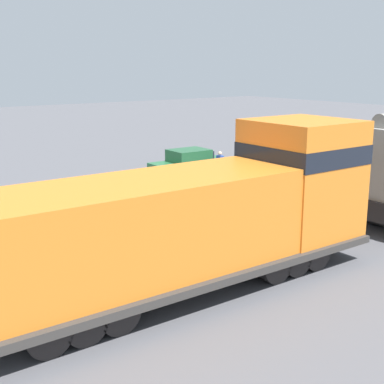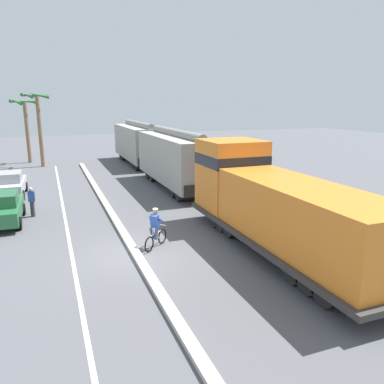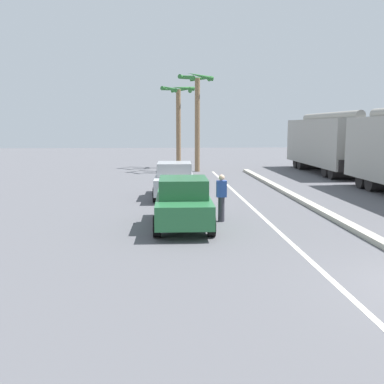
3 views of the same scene
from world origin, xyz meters
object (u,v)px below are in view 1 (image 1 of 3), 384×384
(locomotive, at_px, (206,220))
(cyclist, at_px, (161,210))
(pedestrian_by_cars, at_px, (220,167))
(parked_car_green, at_px, (191,165))
(parked_car_silver, at_px, (275,153))

(locomotive, distance_m, cyclist, 4.88)
(cyclist, xyz_separation_m, pedestrian_by_cars, (-4.96, 6.68, 0.03))
(parked_car_green, distance_m, parked_car_silver, 6.09)
(locomotive, distance_m, parked_car_silver, 17.41)
(locomotive, xyz_separation_m, parked_car_silver, (-10.96, 13.50, -0.98))
(pedestrian_by_cars, bearing_deg, locomotive, -40.83)
(locomotive, relative_size, parked_car_green, 2.74)
(locomotive, bearing_deg, pedestrian_by_cars, 139.17)
(parked_car_silver, bearing_deg, cyclist, -61.81)
(locomotive, bearing_deg, parked_car_green, 145.62)
(parked_car_silver, bearing_deg, parked_car_green, -88.82)
(parked_car_silver, bearing_deg, pedestrian_by_cars, -74.51)
(locomotive, relative_size, parked_car_silver, 2.73)
(parked_car_green, bearing_deg, pedestrian_by_cars, 30.41)
(locomotive, relative_size, pedestrian_by_cars, 7.17)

